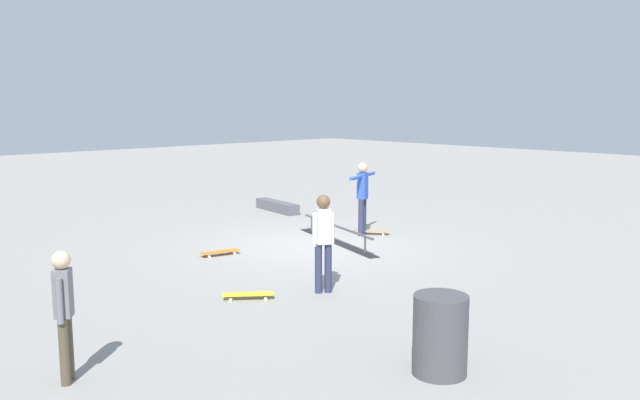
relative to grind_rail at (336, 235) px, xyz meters
name	(u,v)px	position (x,y,z in m)	size (l,w,h in m)	color
ground_plane	(316,245)	(0.11, 0.53, -0.17)	(60.00, 60.00, 0.00)	gray
grind_rail	(336,235)	(0.00, 0.00, 0.00)	(3.23, 1.22, 0.39)	black
skate_ledge	(277,206)	(4.09, -1.72, -0.03)	(1.80, 0.35, 0.28)	#595960
skater_main	(362,193)	(0.15, -1.00, 0.82)	(0.54, 1.31, 1.70)	#2D3351
skateboard_main	(372,231)	(0.04, -1.24, -0.10)	(0.77, 0.62, 0.09)	tan
bystander_white_shirt	(323,238)	(-2.57, 2.87, 0.74)	(0.27, 0.35, 1.61)	#2D3351
bystander_grey_shirt	(64,309)	(-3.09, 7.30, 0.67)	(0.31, 0.26, 1.49)	brown
loose_skateboard_yellow	(248,294)	(-2.01, 3.98, -0.10)	(0.65, 0.75, 0.09)	yellow
loose_skateboard_orange	(220,252)	(0.75, 2.59, -0.10)	(0.39, 0.82, 0.09)	orange
trash_bin	(440,335)	(-5.79, 4.14, 0.29)	(0.62, 0.62, 0.92)	#47474C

